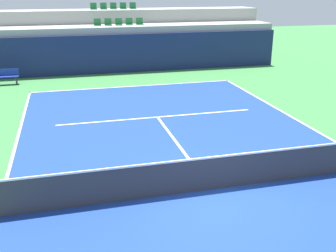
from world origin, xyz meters
TOP-DOWN VIEW (x-y plane):
  - ground_plane at (0.00, 0.00)m, footprint 80.00×80.00m
  - court_surface at (0.00, 0.00)m, footprint 11.00×24.00m
  - baseline_far at (0.00, 11.95)m, footprint 11.00×0.10m
  - service_line_far at (0.00, 6.40)m, footprint 8.26×0.10m
  - centre_service_line at (0.00, 3.20)m, footprint 0.10×6.40m
  - back_wall at (0.00, 15.78)m, footprint 20.49×0.30m
  - stands_tier_lower at (0.00, 17.13)m, footprint 20.49×2.40m
  - stands_tier_upper at (0.00, 19.53)m, footprint 20.49×2.40m
  - seating_row_lower at (-0.00, 17.22)m, footprint 3.17×0.44m
  - seating_row_upper at (-0.00, 19.62)m, footprint 3.17×0.44m
  - tennis_net at (0.00, 0.00)m, footprint 11.08×0.08m
  - player_bench at (-6.87, 14.20)m, footprint 1.50×0.40m

SIDE VIEW (x-z plane):
  - ground_plane at x=0.00m, z-range 0.00..0.00m
  - court_surface at x=0.00m, z-range 0.00..0.01m
  - baseline_far at x=0.00m, z-range 0.01..0.01m
  - service_line_far at x=0.00m, z-range 0.01..0.01m
  - centre_service_line at x=0.00m, z-range 0.01..0.01m
  - player_bench at x=-6.87m, z-range 0.08..0.93m
  - tennis_net at x=0.00m, z-range -0.03..1.04m
  - back_wall at x=0.00m, z-range 0.00..2.38m
  - stands_tier_lower at x=0.00m, z-range 0.00..2.79m
  - stands_tier_upper at x=0.00m, z-range 0.00..3.65m
  - seating_row_lower at x=0.00m, z-range 2.69..3.13m
  - seating_row_upper at x=0.00m, z-range 3.56..4.00m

